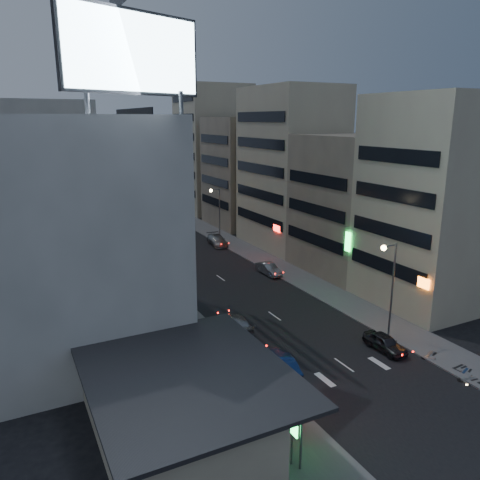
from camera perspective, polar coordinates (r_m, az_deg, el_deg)
ground at (r=34.26m, az=16.98°, el=-17.32°), size 180.00×180.00×0.00m
sidewalk_left at (r=54.97m, az=-11.76°, el=-4.52°), size 4.00×120.00×0.12m
sidewalk_right at (r=60.80m, az=2.92°, el=-2.37°), size 4.00×120.00×0.12m
food_court at (r=28.29m, az=-8.07°, el=-19.43°), size 11.00×13.00×3.88m
white_building at (r=41.52m, az=-20.69°, el=1.46°), size 14.00×24.00×18.00m
shophouse_near at (r=48.12m, az=22.25°, el=4.22°), size 10.00×11.00×20.00m
shophouse_mid at (r=56.82m, az=13.68°, el=4.27°), size 11.00×12.00×16.00m
shophouse_far at (r=66.44m, az=6.18°, el=8.65°), size 10.00×14.00×22.00m
far_left_a at (r=66.08m, az=-22.07°, el=6.77°), size 11.00×10.00×20.00m
far_left_b at (r=79.22m, az=-23.16°, el=5.96°), size 12.00×10.00×15.00m
far_right_a at (r=79.80m, az=0.52°, el=8.26°), size 11.00×12.00×18.00m
far_right_b at (r=92.35m, az=-3.27°, el=10.96°), size 12.00×12.00×24.00m
billboard at (r=31.66m, az=-12.83°, el=21.34°), size 9.52×3.75×6.20m
street_lamp_right_near at (r=39.71m, az=17.79°, el=-4.32°), size 1.60×0.44×8.02m
street_lamp_left at (r=46.69m, az=-6.99°, el=-0.92°), size 1.60×0.44×8.02m
street_lamp_right_far at (r=67.29m, az=-2.82°, el=3.94°), size 1.60×0.44×8.02m
parked_car_right_near at (r=39.33m, az=17.26°, el=-11.88°), size 1.62×3.90×1.32m
parked_car_right_mid at (r=55.06m, az=3.52°, el=-3.53°), size 1.48×4.09×1.34m
parked_car_left at (r=54.31m, az=-7.98°, el=-3.80°), size 3.10×5.74×1.53m
parked_car_right_far at (r=67.60m, az=-2.79°, el=-0.03°), size 2.69×5.33×1.48m
road_car_blue at (r=34.60m, az=4.75°, el=-14.85°), size 2.24×4.86×1.54m
road_car_silver at (r=40.71m, az=-0.51°, el=-10.16°), size 2.50×5.12×1.43m
scooter_silver_a at (r=37.89m, az=26.64°, el=-13.95°), size 0.74×1.73×1.02m
scooter_blue at (r=38.85m, az=25.91°, el=-13.15°), size 1.10×1.74×1.01m
scooter_black_b at (r=39.22m, az=25.47°, el=-12.82°), size 0.71×1.73×1.03m
scooter_silver_b at (r=40.23m, az=22.29°, el=-11.69°), size 1.25×1.93×1.12m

